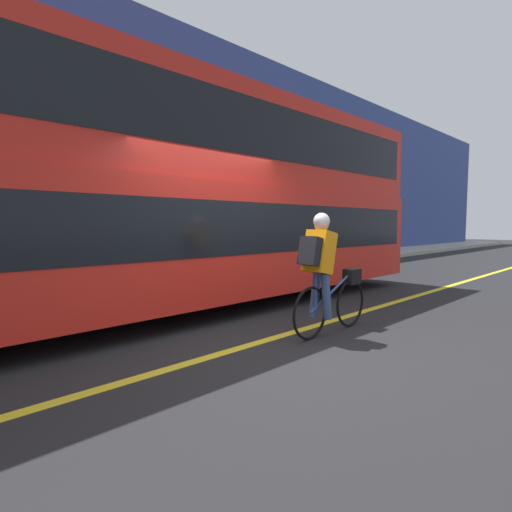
{
  "coord_description": "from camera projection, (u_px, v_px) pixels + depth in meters",
  "views": [
    {
      "loc": [
        -3.53,
        -3.37,
        1.47
      ],
      "look_at": [
        0.65,
        0.85,
        1.0
      ],
      "focal_mm": 28.0,
      "sensor_mm": 36.0,
      "label": 1
    }
  ],
  "objects": [
    {
      "name": "ground_plane",
      "position": [
        267.0,
        342.0,
        4.98
      ],
      "size": [
        80.0,
        80.0,
        0.0
      ],
      "primitive_type": "plane",
      "color": "#232326"
    },
    {
      "name": "cyclist_on_bike",
      "position": [
        325.0,
        270.0,
        5.25
      ],
      "size": [
        1.63,
        0.32,
        1.62
      ],
      "color": "black",
      "rests_on": "ground_plane"
    },
    {
      "name": "road_center_line",
      "position": [
        263.0,
        341.0,
        5.03
      ],
      "size": [
        50.0,
        0.14,
        0.01
      ],
      "primitive_type": "cube",
      "color": "yellow",
      "rests_on": "ground_plane"
    },
    {
      "name": "bus",
      "position": [
        171.0,
        190.0,
        6.48
      ],
      "size": [
        11.44,
        2.46,
        3.67
      ],
      "color": "black",
      "rests_on": "ground_plane"
    },
    {
      "name": "building_facade",
      "position": [
        53.0,
        130.0,
        9.86
      ],
      "size": [
        60.0,
        0.3,
        7.62
      ],
      "color": "#33478C",
      "rests_on": "ground_plane"
    },
    {
      "name": "sidewalk_curb",
      "position": [
        80.0,
        285.0,
        9.18
      ],
      "size": [
        60.0,
        2.46,
        0.16
      ],
      "color": "#A8A399",
      "rests_on": "ground_plane"
    }
  ]
}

